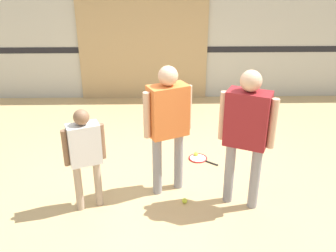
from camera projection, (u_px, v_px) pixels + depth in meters
The scene contains 10 objects.
ground_plane at pixel (164, 183), 5.02m from camera, with size 16.00×16.00×0.00m, color tan.
wall_back at pixel (162, 21), 7.42m from camera, with size 16.00×0.07×3.20m.
wall_panel at pixel (143, 44), 7.54m from camera, with size 2.61×0.05×2.31m.
person_instructor at pixel (168, 117), 4.47m from camera, with size 0.58×0.42×1.66m.
person_student_left at pixel (85, 149), 4.24m from camera, with size 0.45×0.32×1.27m.
person_student_right at pixel (247, 126), 4.18m from camera, with size 0.59×0.44×1.69m.
racket_spare_on_floor at pixel (199, 158), 5.61m from camera, with size 0.48×0.43×0.03m.
racket_second_spare at pixel (86, 161), 5.53m from camera, with size 0.50×0.29×0.03m.
tennis_ball_near_instructor at pixel (185, 201), 4.61m from camera, with size 0.07×0.07×0.07m, color #CCE038.
tennis_ball_by_spare_racket at pixel (196, 154), 5.68m from camera, with size 0.07×0.07×0.07m, color #CCE038.
Camera 1 is at (-0.04, -4.24, 2.80)m, focal length 40.00 mm.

